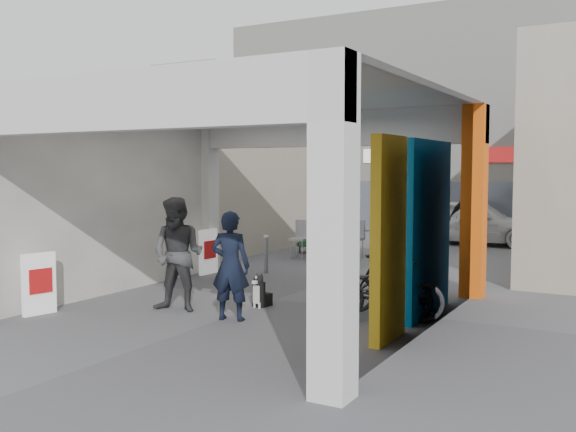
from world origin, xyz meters
The scene contains 20 objects.
ground centered at (0.00, 0.00, 0.00)m, with size 90.00×90.00×0.00m, color #56565B.
arcade_canopy centered at (0.54, -0.82, 2.30)m, with size 6.40×6.45×6.40m.
far_building centered at (0.00, 13.99, 3.99)m, with size 18.00×4.08×8.00m.
plaza_bldg_left centered at (-4.50, 7.50, 2.50)m, with size 2.00×9.00×5.00m, color #A49988.
bollard_left centered at (-1.69, 2.44, 0.42)m, with size 0.09×0.09×0.83m, color gray.
bollard_center centered at (0.06, 2.23, 0.43)m, with size 0.09×0.09×0.86m, color gray.
bollard_right centered at (1.51, 2.36, 0.43)m, with size 0.09×0.09×0.86m, color gray.
advert_board_near centered at (-2.75, -2.87, 0.51)m, with size 0.21×0.55×1.00m.
advert_board_far centered at (-2.75, 1.70, 0.51)m, with size 0.13×0.55×1.00m.
cafe_set centered at (-1.63, 5.44, 0.35)m, with size 1.65×1.33×1.00m.
produce_stand centered at (-2.15, 6.03, 0.30)m, with size 1.14×0.62×0.75m.
crate_stack centered at (0.12, 8.47, 0.28)m, with size 0.52×0.45×0.56m.
border_collie centered at (0.06, -0.66, 0.23)m, with size 0.22×0.42×0.59m.
man_with_dog centered at (0.16, -1.68, 0.85)m, with size 0.62×0.41×1.70m, color black.
man_back_turned centered at (-0.96, -1.57, 0.94)m, with size 0.91×0.71×1.88m, color #363638.
man_elderly centered at (2.13, 1.17, 0.79)m, with size 0.77×0.50×1.58m, color #5A88B0.
man_crates centered at (1.31, 8.70, 0.92)m, with size 1.08×0.45×1.84m, color black.
bicycle_front centered at (2.24, -0.55, 0.48)m, with size 0.64×1.84×0.97m, color black.
bicycle_rear centered at (2.15, -0.24, 0.48)m, with size 0.46×1.61×0.97m, color black.
white_van centered at (1.10, 10.27, 0.71)m, with size 1.68×4.16×1.42m, color silver.
Camera 1 is at (5.73, -9.81, 2.35)m, focal length 40.00 mm.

